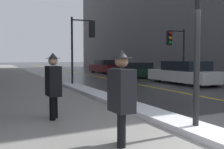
{
  "coord_description": "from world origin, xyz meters",
  "views": [
    {
      "loc": [
        -3.55,
        -3.37,
        1.55
      ],
      "look_at": [
        -0.4,
        4.0,
        1.05
      ],
      "focal_mm": 45.0,
      "sensor_mm": 36.0,
      "label": 1
    }
  ],
  "objects_px": {
    "traffic_light_far": "(175,44)",
    "pedestrian_in_glasses": "(121,94)",
    "pedestrian_in_fedora": "(53,83)",
    "parked_car_white": "(185,73)",
    "parked_car_maroon": "(106,67)",
    "traffic_light_near": "(84,37)",
    "parked_car_dark_green": "(135,70)"
  },
  "relations": [
    {
      "from": "parked_car_white",
      "to": "parked_car_dark_green",
      "type": "height_order",
      "value": "parked_car_white"
    },
    {
      "from": "pedestrian_in_glasses",
      "to": "traffic_light_far",
      "type": "bearing_deg",
      "value": 137.13
    },
    {
      "from": "traffic_light_near",
      "to": "traffic_light_far",
      "type": "relative_size",
      "value": 1.1
    },
    {
      "from": "pedestrian_in_glasses",
      "to": "parked_car_white",
      "type": "xyz_separation_m",
      "value": [
        8.16,
        8.83,
        -0.3
      ]
    },
    {
      "from": "traffic_light_far",
      "to": "parked_car_white",
      "type": "distance_m",
      "value": 2.3
    },
    {
      "from": "pedestrian_in_fedora",
      "to": "parked_car_white",
      "type": "bearing_deg",
      "value": 122.17
    },
    {
      "from": "traffic_light_near",
      "to": "parked_car_dark_green",
      "type": "xyz_separation_m",
      "value": [
        5.64,
        4.85,
        -2.09
      ]
    },
    {
      "from": "traffic_light_near",
      "to": "pedestrian_in_glasses",
      "type": "xyz_separation_m",
      "value": [
        -2.53,
        -10.08,
        -1.72
      ]
    },
    {
      "from": "traffic_light_near",
      "to": "pedestrian_in_glasses",
      "type": "distance_m",
      "value": 10.54
    },
    {
      "from": "parked_car_maroon",
      "to": "traffic_light_far",
      "type": "bearing_deg",
      "value": 176.91
    },
    {
      "from": "parked_car_white",
      "to": "parked_car_maroon",
      "type": "height_order",
      "value": "parked_car_white"
    },
    {
      "from": "parked_car_white",
      "to": "pedestrian_in_fedora",
      "type": "bearing_deg",
      "value": 122.91
    },
    {
      "from": "pedestrian_in_fedora",
      "to": "parked_car_maroon",
      "type": "xyz_separation_m",
      "value": [
        8.82,
        18.49,
        -0.3
      ]
    },
    {
      "from": "pedestrian_in_fedora",
      "to": "parked_car_white",
      "type": "relative_size",
      "value": 0.34
    },
    {
      "from": "traffic_light_far",
      "to": "traffic_light_near",
      "type": "bearing_deg",
      "value": 1.77
    },
    {
      "from": "pedestrian_in_fedora",
      "to": "parked_car_white",
      "type": "xyz_separation_m",
      "value": [
        8.83,
        6.3,
        -0.29
      ]
    },
    {
      "from": "pedestrian_in_glasses",
      "to": "traffic_light_near",
      "type": "bearing_deg",
      "value": 162.59
    },
    {
      "from": "pedestrian_in_fedora",
      "to": "parked_car_white",
      "type": "height_order",
      "value": "pedestrian_in_fedora"
    },
    {
      "from": "traffic_light_near",
      "to": "pedestrian_in_fedora",
      "type": "xyz_separation_m",
      "value": [
        -3.2,
        -7.55,
        -1.73
      ]
    },
    {
      "from": "traffic_light_near",
      "to": "pedestrian_in_glasses",
      "type": "relative_size",
      "value": 2.17
    },
    {
      "from": "traffic_light_far",
      "to": "pedestrian_in_fedora",
      "type": "distance_m",
      "value": 12.07
    },
    {
      "from": "pedestrian_in_glasses",
      "to": "pedestrian_in_fedora",
      "type": "relative_size",
      "value": 1.01
    },
    {
      "from": "traffic_light_far",
      "to": "pedestrian_in_glasses",
      "type": "xyz_separation_m",
      "value": [
        -8.47,
        -10.26,
        -1.47
      ]
    },
    {
      "from": "traffic_light_near",
      "to": "traffic_light_far",
      "type": "bearing_deg",
      "value": 3.25
    },
    {
      "from": "parked_car_maroon",
      "to": "parked_car_white",
      "type": "bearing_deg",
      "value": 175.23
    },
    {
      "from": "parked_car_white",
      "to": "traffic_light_far",
      "type": "bearing_deg",
      "value": -14.94
    },
    {
      "from": "traffic_light_near",
      "to": "parked_car_dark_green",
      "type": "height_order",
      "value": "traffic_light_near"
    },
    {
      "from": "traffic_light_near",
      "to": "pedestrian_in_fedora",
      "type": "height_order",
      "value": "traffic_light_near"
    },
    {
      "from": "pedestrian_in_fedora",
      "to": "parked_car_dark_green",
      "type": "relative_size",
      "value": 0.37
    },
    {
      "from": "traffic_light_near",
      "to": "parked_car_maroon",
      "type": "bearing_deg",
      "value": 64.33
    },
    {
      "from": "pedestrian_in_glasses",
      "to": "parked_car_dark_green",
      "type": "bearing_deg",
      "value": 147.99
    },
    {
      "from": "pedestrian_in_fedora",
      "to": "parked_car_maroon",
      "type": "distance_m",
      "value": 20.49
    }
  ]
}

